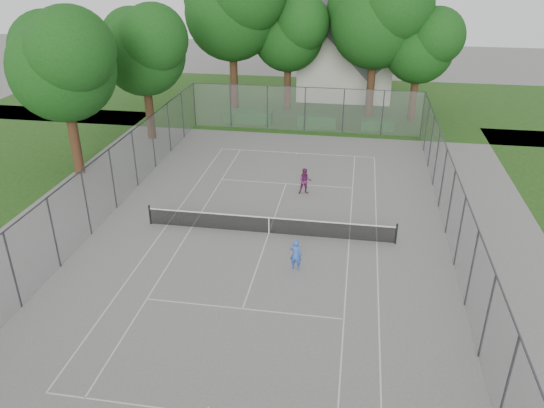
% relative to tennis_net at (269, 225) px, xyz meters
% --- Properties ---
extents(ground, '(120.00, 120.00, 0.00)m').
position_rel_tennis_net_xyz_m(ground, '(0.00, 0.00, -0.51)').
color(ground, slate).
rests_on(ground, ground).
extents(grass_far, '(60.00, 20.00, 0.00)m').
position_rel_tennis_net_xyz_m(grass_far, '(0.00, 26.00, -0.51)').
color(grass_far, '#1E4012').
rests_on(grass_far, ground).
extents(court_markings, '(11.03, 23.83, 0.01)m').
position_rel_tennis_net_xyz_m(court_markings, '(0.00, 0.00, -0.50)').
color(court_markings, beige).
rests_on(court_markings, ground).
extents(tennis_net, '(12.87, 0.10, 1.10)m').
position_rel_tennis_net_xyz_m(tennis_net, '(0.00, 0.00, 0.00)').
color(tennis_net, black).
rests_on(tennis_net, ground).
extents(perimeter_fence, '(18.08, 34.08, 3.52)m').
position_rel_tennis_net_xyz_m(perimeter_fence, '(0.00, 0.00, 1.30)').
color(perimeter_fence, '#38383D').
rests_on(perimeter_fence, ground).
extents(tree_far_left, '(9.02, 8.24, 12.97)m').
position_rel_tennis_net_xyz_m(tree_far_left, '(-6.72, 21.88, 8.41)').
color(tree_far_left, '#372114').
rests_on(tree_far_left, ground).
extents(tree_far_midleft, '(6.92, 6.32, 9.95)m').
position_rel_tennis_net_xyz_m(tree_far_midleft, '(-2.16, 23.17, 6.33)').
color(tree_far_midleft, '#372114').
rests_on(tree_far_midleft, ground).
extents(tree_far_midright, '(8.40, 7.67, 12.08)m').
position_rel_tennis_net_xyz_m(tree_far_midright, '(5.14, 21.96, 7.79)').
color(tree_far_midright, '#372114').
rests_on(tree_far_midright, ground).
extents(tree_far_right, '(6.42, 5.87, 9.23)m').
position_rel_tennis_net_xyz_m(tree_far_right, '(8.70, 21.52, 5.83)').
color(tree_far_right, '#372114').
rests_on(tree_far_right, ground).
extents(tree_side_back, '(6.94, 6.33, 9.97)m').
position_rel_tennis_net_xyz_m(tree_side_back, '(-11.31, 13.34, 6.34)').
color(tree_side_back, '#372114').
rests_on(tree_side_back, ground).
extents(tree_side_front, '(7.31, 6.67, 10.51)m').
position_rel_tennis_net_xyz_m(tree_side_front, '(-13.47, 5.98, 6.71)').
color(tree_side_front, '#372114').
rests_on(tree_side_front, ground).
extents(hedge_left, '(3.95, 1.18, 0.99)m').
position_rel_tennis_net_xyz_m(hedge_left, '(-4.87, 18.45, -0.02)').
color(hedge_left, '#174717').
rests_on(hedge_left, ground).
extents(hedge_mid, '(3.12, 0.89, 0.98)m').
position_rel_tennis_net_xyz_m(hedge_mid, '(0.92, 17.99, -0.02)').
color(hedge_mid, '#174717').
rests_on(hedge_mid, ground).
extents(hedge_right, '(2.61, 0.96, 0.78)m').
position_rel_tennis_net_xyz_m(hedge_right, '(5.76, 18.20, -0.12)').
color(hedge_right, '#174717').
rests_on(hedge_right, ground).
extents(house, '(8.68, 6.73, 10.81)m').
position_rel_tennis_net_xyz_m(house, '(2.63, 28.63, 3.84)').
color(house, beige).
rests_on(house, ground).
extents(girl_player, '(0.61, 0.46, 1.51)m').
position_rel_tennis_net_xyz_m(girl_player, '(1.76, -3.06, 0.25)').
color(girl_player, blue).
rests_on(girl_player, ground).
extents(woman_player, '(0.88, 0.75, 1.59)m').
position_rel_tennis_net_xyz_m(woman_player, '(1.30, 5.16, 0.28)').
color(woman_player, '#652151').
rests_on(woman_player, ground).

